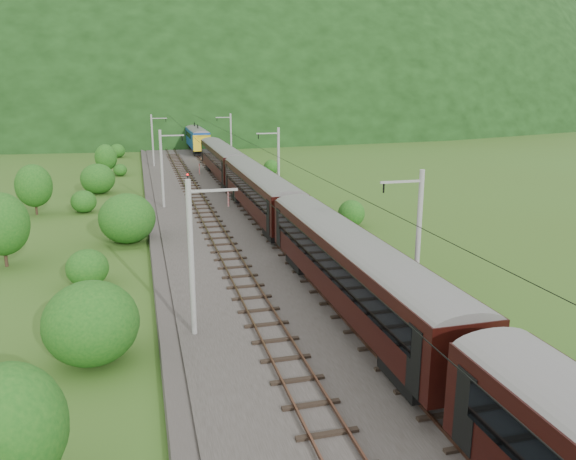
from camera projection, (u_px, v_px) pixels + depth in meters
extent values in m
plane|color=#3A561A|center=(310.00, 326.00, 30.44)|extent=(600.00, 600.00, 0.00)
cube|color=#38332D|center=(269.00, 267.00, 39.76)|extent=(14.00, 220.00, 0.30)
cube|color=brown|center=(225.00, 266.00, 38.90)|extent=(0.08, 220.00, 0.15)
cube|color=brown|center=(245.00, 265.00, 39.25)|extent=(0.08, 220.00, 0.15)
cube|color=black|center=(235.00, 267.00, 39.11)|extent=(2.40, 220.00, 0.12)
cube|color=brown|center=(291.00, 261.00, 40.09)|extent=(0.08, 220.00, 0.15)
cube|color=brown|center=(311.00, 259.00, 40.45)|extent=(0.08, 220.00, 0.15)
cube|color=black|center=(301.00, 262.00, 40.30)|extent=(2.40, 220.00, 0.12)
cylinder|color=gray|center=(191.00, 259.00, 27.82)|extent=(0.28, 0.28, 8.00)
cube|color=gray|center=(213.00, 190.00, 27.27)|extent=(2.40, 0.12, 0.12)
cylinder|color=black|center=(234.00, 195.00, 27.59)|extent=(0.10, 0.10, 0.50)
cylinder|color=gray|center=(162.00, 169.00, 57.77)|extent=(0.28, 0.28, 8.00)
cube|color=gray|center=(172.00, 135.00, 57.22)|extent=(2.40, 0.12, 0.12)
cylinder|color=black|center=(182.00, 138.00, 57.54)|extent=(0.10, 0.10, 0.50)
cylinder|color=gray|center=(153.00, 140.00, 87.72)|extent=(0.28, 0.28, 8.00)
cube|color=gray|center=(159.00, 118.00, 87.17)|extent=(2.40, 0.12, 0.12)
cylinder|color=black|center=(166.00, 120.00, 87.49)|extent=(0.10, 0.10, 0.50)
cylinder|color=gray|center=(148.00, 126.00, 117.67)|extent=(0.28, 0.28, 8.00)
cube|color=gray|center=(153.00, 110.00, 117.12)|extent=(2.40, 0.12, 0.12)
cylinder|color=black|center=(158.00, 111.00, 117.44)|extent=(0.10, 0.10, 0.50)
cylinder|color=gray|center=(145.00, 118.00, 147.62)|extent=(0.28, 0.28, 8.00)
cube|color=gray|center=(149.00, 105.00, 147.06)|extent=(2.40, 0.12, 0.12)
cylinder|color=black|center=(153.00, 106.00, 147.39)|extent=(0.10, 0.10, 0.50)
cylinder|color=gray|center=(418.00, 242.00, 30.90)|extent=(0.28, 0.28, 8.00)
cube|color=gray|center=(401.00, 182.00, 29.75)|extent=(2.40, 0.12, 0.12)
cylinder|color=black|center=(384.00, 188.00, 29.58)|extent=(0.10, 0.10, 0.50)
cylinder|color=gray|center=(279.00, 165.00, 60.85)|extent=(0.28, 0.28, 8.00)
cube|color=gray|center=(267.00, 133.00, 59.70)|extent=(2.40, 0.12, 0.12)
cylinder|color=black|center=(258.00, 136.00, 59.53)|extent=(0.10, 0.10, 0.50)
cylinder|color=gray|center=(231.00, 139.00, 90.80)|extent=(0.28, 0.28, 8.00)
cube|color=gray|center=(223.00, 117.00, 89.65)|extent=(2.40, 0.12, 0.12)
cylinder|color=black|center=(217.00, 119.00, 89.48)|extent=(0.10, 0.10, 0.50)
cylinder|color=gray|center=(207.00, 125.00, 120.75)|extent=(0.28, 0.28, 8.00)
cube|color=gray|center=(201.00, 109.00, 119.60)|extent=(2.40, 0.12, 0.12)
cylinder|color=black|center=(196.00, 111.00, 119.43)|extent=(0.10, 0.10, 0.50)
cylinder|color=gray|center=(193.00, 117.00, 150.70)|extent=(0.28, 0.28, 8.00)
cube|color=gray|center=(188.00, 105.00, 149.55)|extent=(2.40, 0.12, 0.12)
cylinder|color=black|center=(184.00, 106.00, 149.37)|extent=(0.10, 0.10, 0.50)
cylinder|color=black|center=(233.00, 171.00, 37.42)|extent=(0.03, 198.00, 0.03)
cylinder|color=black|center=(302.00, 169.00, 38.62)|extent=(0.03, 198.00, 0.03)
ellipsoid|color=black|center=(154.00, 112.00, 273.77)|extent=(504.00, 360.00, 244.00)
cube|color=black|center=(351.00, 267.00, 30.52)|extent=(3.02, 22.94, 3.13)
cylinder|color=slate|center=(352.00, 242.00, 30.17)|extent=(3.02, 22.83, 3.02)
cube|color=black|center=(324.00, 263.00, 30.05)|extent=(0.05, 20.19, 1.20)
cube|color=black|center=(377.00, 258.00, 30.81)|extent=(0.05, 20.19, 1.20)
cube|color=black|center=(419.00, 371.00, 23.51)|extent=(2.29, 3.34, 0.94)
cube|color=black|center=(308.00, 260.00, 38.54)|extent=(2.29, 3.34, 0.94)
cube|color=black|center=(259.00, 190.00, 52.99)|extent=(3.02, 22.94, 3.13)
cylinder|color=slate|center=(259.00, 175.00, 52.63)|extent=(3.02, 22.83, 3.02)
cube|color=black|center=(243.00, 187.00, 52.51)|extent=(0.05, 20.19, 1.20)
cube|color=black|center=(275.00, 185.00, 53.27)|extent=(0.05, 20.19, 1.20)
cube|color=black|center=(280.00, 231.00, 45.98)|extent=(2.29, 3.34, 0.94)
cube|color=black|center=(244.00, 196.00, 61.01)|extent=(2.29, 3.34, 0.94)
cube|color=black|center=(222.00, 159.00, 75.45)|extent=(3.02, 22.94, 3.13)
cylinder|color=slate|center=(222.00, 148.00, 75.10)|extent=(3.02, 22.83, 3.02)
cube|color=black|center=(211.00, 156.00, 74.98)|extent=(0.05, 20.19, 1.20)
cube|color=black|center=(233.00, 156.00, 75.74)|extent=(0.05, 20.19, 1.20)
cube|color=black|center=(232.00, 184.00, 68.45)|extent=(2.29, 3.34, 0.94)
cube|color=black|center=(215.00, 166.00, 83.47)|extent=(2.29, 3.34, 0.94)
cube|color=navy|center=(196.00, 137.00, 106.70)|extent=(3.02, 18.77, 3.13)
cylinder|color=slate|center=(196.00, 130.00, 106.35)|extent=(3.02, 18.68, 3.02)
cube|color=black|center=(188.00, 136.00, 106.23)|extent=(0.05, 16.52, 1.20)
cube|color=black|center=(204.00, 135.00, 106.99)|extent=(0.05, 16.52, 1.20)
cube|color=black|center=(201.00, 152.00, 101.06)|extent=(2.29, 3.34, 0.94)
cube|color=black|center=(194.00, 145.00, 113.36)|extent=(2.29, 3.34, 0.94)
cube|color=gold|center=(192.00, 135.00, 115.35)|extent=(3.08, 0.50, 2.82)
cube|color=gold|center=(202.00, 143.00, 98.16)|extent=(3.08, 0.50, 2.82)
cube|color=black|center=(194.00, 125.00, 108.97)|extent=(0.08, 1.60, 0.94)
cylinder|color=red|center=(199.00, 169.00, 80.46)|extent=(0.16, 0.16, 1.51)
cylinder|color=red|center=(228.00, 199.00, 58.71)|extent=(0.18, 0.18, 1.68)
cylinder|color=black|center=(188.00, 184.00, 66.16)|extent=(0.15, 0.15, 2.14)
sphere|color=red|center=(187.00, 175.00, 65.88)|extent=(0.26, 0.26, 0.26)
ellipsoid|color=#184F15|center=(91.00, 323.00, 25.97)|extent=(4.39, 4.39, 3.95)
ellipsoid|color=#184F15|center=(87.00, 268.00, 36.24)|extent=(2.70, 2.70, 2.43)
ellipsoid|color=#184F15|center=(127.00, 218.00, 46.02)|extent=(4.59, 4.59, 4.13)
ellipsoid|color=#184F15|center=(84.00, 202.00, 57.28)|extent=(2.56, 2.56, 2.30)
ellipsoid|color=#184F15|center=(98.00, 179.00, 67.14)|extent=(4.03, 4.03, 3.62)
ellipsoid|color=#184F15|center=(120.00, 170.00, 80.62)|extent=(1.92, 1.92, 1.73)
ellipsoid|color=#184F15|center=(109.00, 159.00, 91.14)|extent=(2.23, 2.23, 2.01)
ellipsoid|color=#184F15|center=(117.00, 151.00, 101.07)|extent=(2.74, 2.74, 2.46)
ellipsoid|color=#184F15|center=(127.00, 143.00, 114.01)|extent=(2.77, 2.77, 2.49)
ellipsoid|color=#184F15|center=(10.00, 428.00, 16.63)|extent=(3.36, 3.36, 4.03)
cylinder|color=black|center=(4.00, 247.00, 40.05)|extent=(0.24, 0.24, 2.94)
ellipsoid|color=#184F15|center=(1.00, 224.00, 39.63)|extent=(3.78, 3.78, 4.53)
cylinder|color=black|center=(36.00, 201.00, 56.26)|extent=(0.24, 0.24, 2.77)
ellipsoid|color=#184F15|center=(34.00, 186.00, 55.86)|extent=(3.57, 3.57, 4.28)
cylinder|color=black|center=(107.00, 167.00, 81.03)|extent=(0.24, 0.24, 2.44)
ellipsoid|color=#184F15|center=(106.00, 157.00, 80.68)|extent=(3.13, 3.13, 3.76)
ellipsoid|color=#184F15|center=(351.00, 215.00, 51.62)|extent=(2.48, 2.48, 2.23)
ellipsoid|color=#184F15|center=(271.00, 168.00, 82.05)|extent=(2.16, 2.16, 1.94)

